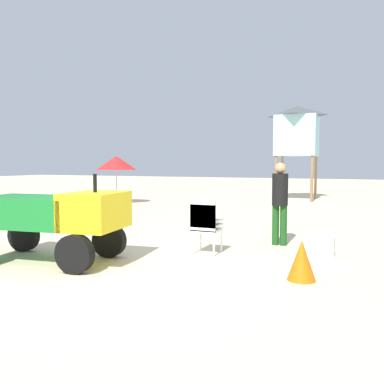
{
  "coord_description": "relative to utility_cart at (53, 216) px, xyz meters",
  "views": [
    {
      "loc": [
        3.52,
        -5.28,
        1.67
      ],
      "look_at": [
        0.31,
        2.26,
        1.08
      ],
      "focal_mm": 37.38,
      "sensor_mm": 36.0,
      "label": 1
    }
  ],
  "objects": [
    {
      "name": "ground",
      "position": [
        1.27,
        0.04,
        -0.78
      ],
      "size": [
        80.0,
        80.0,
        0.0
      ],
      "primitive_type": "plane",
      "color": "beige"
    },
    {
      "name": "utility_cart",
      "position": [
        0.0,
        0.0,
        0.0
      ],
      "size": [
        2.68,
        1.57,
        1.5
      ],
      "color": "#197A2D",
      "rests_on": "ground"
    },
    {
      "name": "stacked_plastic_chairs",
      "position": [
        2.17,
        1.53,
        -0.18
      ],
      "size": [
        0.48,
        0.48,
        1.02
      ],
      "color": "white",
      "rests_on": "ground"
    },
    {
      "name": "surfboard_pile",
      "position": [
        -2.33,
        2.69,
        -0.62
      ],
      "size": [
        2.59,
        0.6,
        0.32
      ],
      "color": "white",
      "rests_on": "ground"
    },
    {
      "name": "lifeguard_near_center",
      "position": [
        3.27,
        2.89,
        0.18
      ],
      "size": [
        0.32,
        0.32,
        1.69
      ],
      "color": "#194C19",
      "rests_on": "ground"
    },
    {
      "name": "lifeguard_tower",
      "position": [
        2.01,
        13.5,
        2.36
      ],
      "size": [
        1.98,
        1.98,
        4.27
      ],
      "color": "olive",
      "rests_on": "ground"
    },
    {
      "name": "beach_umbrella_left",
      "position": [
        -4.63,
        8.83,
        0.91
      ],
      "size": [
        1.66,
        1.66,
        1.99
      ],
      "color": "beige",
      "rests_on": "ground"
    },
    {
      "name": "traffic_cone_near",
      "position": [
        4.03,
        0.53,
        -0.49
      ],
      "size": [
        0.41,
        0.41,
        0.58
      ],
      "primitive_type": "cone",
      "color": "orange",
      "rests_on": "ground"
    },
    {
      "name": "cooler_box",
      "position": [
        4.15,
        2.01,
        -0.59
      ],
      "size": [
        0.48,
        0.37,
        0.39
      ],
      "primitive_type": "cube",
      "color": "white",
      "rests_on": "ground"
    }
  ]
}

